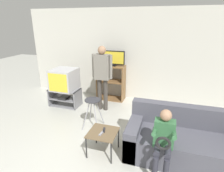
% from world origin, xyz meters
% --- Properties ---
extents(wall_back, '(6.40, 0.06, 2.60)m').
position_xyz_m(wall_back, '(0.00, 3.53, 1.30)').
color(wall_back, beige).
rests_on(wall_back, ground_plane).
extents(tv_stand, '(0.82, 0.46, 0.48)m').
position_xyz_m(tv_stand, '(-1.56, 2.44, 0.24)').
color(tv_stand, slate).
rests_on(tv_stand, ground_plane).
extents(television_main, '(0.62, 0.65, 0.56)m').
position_xyz_m(television_main, '(-1.54, 2.45, 0.76)').
color(television_main, '#B2B2B7').
rests_on(television_main, tv_stand).
extents(media_shelf, '(0.81, 0.41, 1.03)m').
position_xyz_m(media_shelf, '(-0.48, 3.26, 0.53)').
color(media_shelf, brown).
rests_on(media_shelf, ground_plane).
extents(television_flat, '(0.75, 0.20, 0.43)m').
position_xyz_m(television_flat, '(-0.45, 3.26, 1.23)').
color(television_flat, black).
rests_on(television_flat, media_shelf).
extents(folding_stool, '(0.38, 0.43, 0.66)m').
position_xyz_m(folding_stool, '(-0.36, 1.62, 0.53)').
color(folding_stool, '#99999E').
rests_on(folding_stool, ground_plane).
extents(snack_table, '(0.49, 0.49, 0.42)m').
position_xyz_m(snack_table, '(0.14, 0.87, 0.38)').
color(snack_table, brown).
rests_on(snack_table, ground_plane).
extents(remote_control_black, '(0.07, 0.15, 0.02)m').
position_xyz_m(remote_control_black, '(0.15, 0.92, 0.43)').
color(remote_control_black, '#232328').
rests_on(remote_control_black, snack_table).
extents(remote_control_white, '(0.06, 0.15, 0.02)m').
position_xyz_m(remote_control_white, '(0.14, 0.81, 0.43)').
color(remote_control_white, gray).
rests_on(remote_control_white, snack_table).
extents(couch, '(1.87, 0.90, 0.84)m').
position_xyz_m(couch, '(1.48, 1.20, 0.29)').
color(couch, '#4C4C56').
rests_on(couch, ground_plane).
extents(person_standing_adult, '(0.53, 0.20, 1.68)m').
position_xyz_m(person_standing_adult, '(-0.47, 2.51, 1.02)').
color(person_standing_adult, '#3D3833').
rests_on(person_standing_adult, ground_plane).
extents(person_seated_child, '(0.33, 0.43, 1.05)m').
position_xyz_m(person_seated_child, '(1.16, 0.68, 0.62)').
color(person_seated_child, '#2D2D38').
rests_on(person_seated_child, ground_plane).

